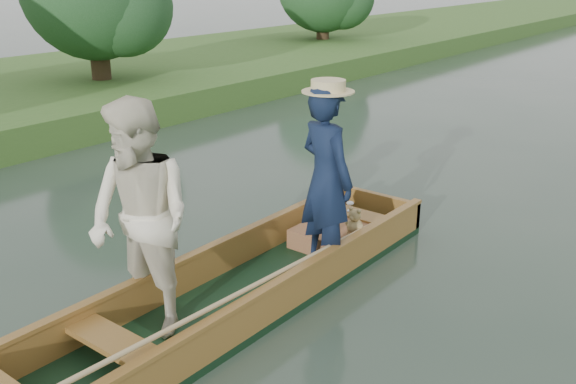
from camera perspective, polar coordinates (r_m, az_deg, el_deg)
The scene contains 3 objects.
ground at distance 6.46m, azimuth -3.35°, elevation -9.39°, with size 120.00×120.00×0.00m, color #283D30.
trees_far at distance 12.87m, azimuth 21.17°, elevation 15.49°, with size 22.71×16.33×4.23m.
punt at distance 5.98m, azimuth -5.56°, elevation -3.23°, with size 1.43×5.13×2.13m.
Camera 1 is at (3.78, -4.19, 3.13)m, focal length 40.00 mm.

